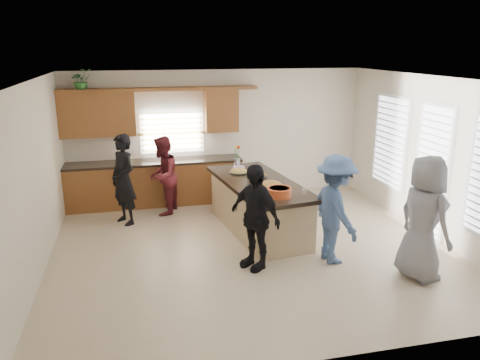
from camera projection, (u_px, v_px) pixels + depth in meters
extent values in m
plane|color=beige|center=(251.00, 248.00, 7.88)|extent=(6.50, 6.50, 0.00)
cube|color=silver|center=(218.00, 134.00, 10.30)|extent=(6.50, 0.02, 2.80)
cube|color=silver|center=(325.00, 241.00, 4.69)|extent=(6.50, 0.02, 2.80)
cube|color=silver|center=(35.00, 181.00, 6.79)|extent=(0.02, 6.00, 2.80)
cube|color=silver|center=(431.00, 157.00, 8.20)|extent=(0.02, 6.00, 2.80)
cube|color=white|center=(252.00, 79.00, 7.11)|extent=(6.50, 6.00, 0.02)
cube|color=brown|center=(155.00, 184.00, 9.97)|extent=(3.65, 0.62, 0.90)
cube|color=black|center=(154.00, 162.00, 9.84)|extent=(3.70, 0.65, 0.05)
cube|color=brown|center=(97.00, 114.00, 9.44)|extent=(1.50, 0.36, 0.90)
cube|color=brown|center=(221.00, 111.00, 9.99)|extent=(0.70, 0.36, 0.90)
cube|color=brown|center=(160.00, 89.00, 9.58)|extent=(4.05, 0.40, 0.06)
cube|color=olive|center=(172.00, 133.00, 10.03)|extent=(1.35, 0.08, 0.85)
cube|color=white|center=(390.00, 142.00, 9.40)|extent=(0.06, 1.10, 1.75)
cube|color=white|center=(431.00, 171.00, 8.16)|extent=(0.06, 0.85, 2.25)
cube|color=tan|center=(258.00, 208.00, 8.52)|extent=(1.32, 2.61, 0.88)
cube|color=black|center=(259.00, 183.00, 8.39)|extent=(1.50, 2.83, 0.07)
cube|color=black|center=(258.00, 228.00, 8.63)|extent=(1.23, 2.52, 0.08)
cylinder|color=black|center=(270.00, 188.00, 7.95)|extent=(0.49, 0.49, 0.02)
ellipsoid|color=#A47A33|center=(270.00, 187.00, 7.95)|extent=(0.44, 0.44, 0.20)
cylinder|color=black|center=(257.00, 176.00, 8.63)|extent=(0.39, 0.39, 0.02)
ellipsoid|color=#A47A33|center=(257.00, 176.00, 8.62)|extent=(0.35, 0.35, 0.16)
cylinder|color=black|center=(239.00, 172.00, 8.90)|extent=(0.36, 0.36, 0.02)
ellipsoid|color=tan|center=(239.00, 172.00, 8.89)|extent=(0.33, 0.33, 0.15)
cylinder|color=#DC5728|center=(279.00, 192.00, 7.50)|extent=(0.40, 0.40, 0.15)
cylinder|color=beige|center=(279.00, 189.00, 7.48)|extent=(0.33, 0.33, 0.04)
cylinder|color=white|center=(304.00, 192.00, 7.62)|extent=(0.08, 0.08, 0.09)
cylinder|color=#B28FD0|center=(239.00, 168.00, 9.18)|extent=(0.23, 0.23, 0.05)
cylinder|color=silver|center=(237.00, 162.00, 9.42)|extent=(0.12, 0.12, 0.15)
imported|color=#2D702D|center=(81.00, 80.00, 9.20)|extent=(0.52, 0.49, 0.45)
imported|color=black|center=(124.00, 180.00, 8.77)|extent=(0.68, 0.75, 1.73)
imported|color=maroon|center=(163.00, 176.00, 9.31)|extent=(0.83, 0.93, 1.59)
imported|color=black|center=(255.00, 217.00, 7.01)|extent=(0.83, 1.03, 1.64)
imported|color=#405C8B|center=(335.00, 209.00, 7.20)|extent=(0.72, 1.15, 1.72)
imported|color=gray|center=(424.00, 218.00, 6.65)|extent=(0.73, 0.99, 1.84)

